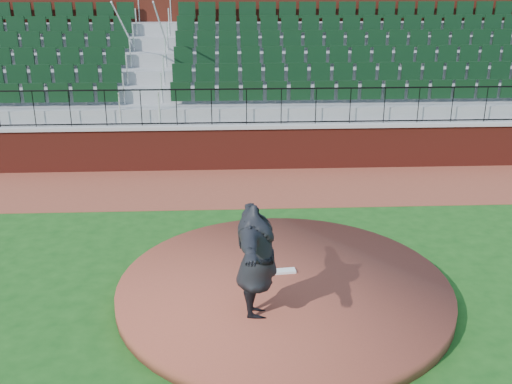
# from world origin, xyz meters

# --- Properties ---
(ground) EXTENTS (90.00, 90.00, 0.00)m
(ground) POSITION_xyz_m (0.00, 0.00, 0.00)
(ground) COLOR #174C15
(ground) RESTS_ON ground
(warning_track) EXTENTS (34.00, 3.20, 0.01)m
(warning_track) POSITION_xyz_m (0.00, 5.40, 0.01)
(warning_track) COLOR brown
(warning_track) RESTS_ON ground
(field_wall) EXTENTS (34.00, 0.35, 1.20)m
(field_wall) POSITION_xyz_m (0.00, 7.00, 0.60)
(field_wall) COLOR maroon
(field_wall) RESTS_ON ground
(wall_cap) EXTENTS (34.00, 0.45, 0.10)m
(wall_cap) POSITION_xyz_m (0.00, 7.00, 1.25)
(wall_cap) COLOR #B7B7B7
(wall_cap) RESTS_ON field_wall
(wall_railing) EXTENTS (34.00, 0.05, 1.00)m
(wall_railing) POSITION_xyz_m (0.00, 7.00, 1.80)
(wall_railing) COLOR black
(wall_railing) RESTS_ON wall_cap
(seating_stands) EXTENTS (34.00, 5.10, 4.60)m
(seating_stands) POSITION_xyz_m (0.00, 9.72, 2.30)
(seating_stands) COLOR gray
(seating_stands) RESTS_ON ground
(concourse_wall) EXTENTS (34.00, 0.50, 5.50)m
(concourse_wall) POSITION_xyz_m (0.00, 12.52, 2.75)
(concourse_wall) COLOR maroon
(concourse_wall) RESTS_ON ground
(pitchers_mound) EXTENTS (5.80, 5.80, 0.25)m
(pitchers_mound) POSITION_xyz_m (0.40, -0.25, 0.12)
(pitchers_mound) COLOR brown
(pitchers_mound) RESTS_ON ground
(pitching_rubber) EXTENTS (0.68, 0.23, 0.04)m
(pitching_rubber) POSITION_xyz_m (0.31, 0.13, 0.27)
(pitching_rubber) COLOR white
(pitching_rubber) RESTS_ON pitchers_mound
(pitcher) EXTENTS (0.70, 2.32, 1.87)m
(pitcher) POSITION_xyz_m (-0.13, -1.25, 1.19)
(pitcher) COLOR black
(pitcher) RESTS_ON pitchers_mound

